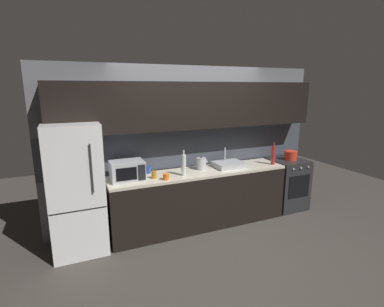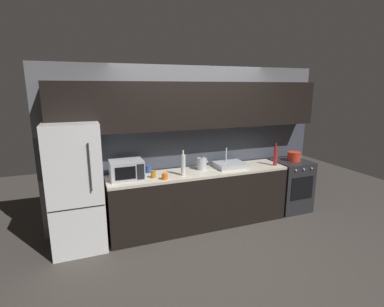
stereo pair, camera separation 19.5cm
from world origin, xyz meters
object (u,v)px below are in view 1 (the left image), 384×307
object	(u,v)px
oven_range	(287,184)
microwave	(127,171)
refrigerator	(76,189)
mug_blue	(148,170)
cooking_pot	(291,155)
mug_amber	(154,175)
wine_bottle_clear	(184,165)
kettle	(201,164)
wine_bottle_red	(273,155)
mug_orange	(166,177)

from	to	relation	value
oven_range	microwave	world-z (taller)	microwave
refrigerator	microwave	size ratio (longest dim) A/B	3.78
mug_blue	cooking_pot	xyz separation A→B (m)	(2.56, -0.21, 0.03)
mug_amber	cooking_pot	world-z (taller)	cooking_pot
cooking_pot	microwave	bearing A→B (deg)	179.64
microwave	wine_bottle_clear	bearing A→B (deg)	-9.04
kettle	wine_bottle_clear	size ratio (longest dim) A/B	0.56
microwave	wine_bottle_red	world-z (taller)	wine_bottle_red
microwave	oven_range	bearing A→B (deg)	-0.39
microwave	mug_orange	size ratio (longest dim) A/B	5.09
microwave	mug_orange	bearing A→B (deg)	-24.31
wine_bottle_clear	mug_orange	size ratio (longest dim) A/B	4.21
microwave	cooking_pot	distance (m)	2.91
mug_orange	cooking_pot	distance (m)	2.43
microwave	kettle	xyz separation A→B (m)	(1.18, 0.06, -0.04)
mug_orange	wine_bottle_clear	bearing A→B (deg)	17.10
kettle	mug_orange	world-z (taller)	kettle
oven_range	cooking_pot	bearing A→B (deg)	2.01
microwave	mug_amber	xyz separation A→B (m)	(0.36, -0.09, -0.08)
refrigerator	wine_bottle_clear	xyz separation A→B (m)	(1.48, -0.11, 0.19)
wine_bottle_red	mug_blue	xyz separation A→B (m)	(-2.06, 0.34, -0.11)
refrigerator	mug_blue	distance (m)	1.06
kettle	oven_range	bearing A→B (deg)	-2.71
wine_bottle_clear	mug_amber	bearing A→B (deg)	175.22
oven_range	wine_bottle_clear	xyz separation A→B (m)	(-2.07, -0.11, 0.61)
wine_bottle_red	wine_bottle_clear	xyz separation A→B (m)	(-1.61, 0.03, 0.00)
oven_range	wine_bottle_clear	bearing A→B (deg)	-177.02
microwave	wine_bottle_clear	distance (m)	0.81
refrigerator	mug_orange	xyz separation A→B (m)	(1.17, -0.20, 0.08)
kettle	mug_blue	bearing A→B (deg)	171.16
mug_orange	cooking_pot	world-z (taller)	cooking_pot
wine_bottle_red	wine_bottle_clear	bearing A→B (deg)	179.09
kettle	wine_bottle_red	bearing A→B (deg)	-9.81
refrigerator	wine_bottle_clear	size ratio (longest dim) A/B	4.57
oven_range	mug_amber	world-z (taller)	mug_amber
oven_range	mug_blue	size ratio (longest dim) A/B	8.45
mug_blue	mug_amber	world-z (taller)	mug_amber
cooking_pot	mug_blue	bearing A→B (deg)	175.38
oven_range	kettle	distance (m)	1.78
kettle	wine_bottle_clear	bearing A→B (deg)	-153.45
refrigerator	oven_range	bearing A→B (deg)	-0.02
kettle	wine_bottle_red	distance (m)	1.25
mug_blue	microwave	bearing A→B (deg)	-151.97
wine_bottle_red	mug_amber	world-z (taller)	wine_bottle_red
wine_bottle_clear	cooking_pot	size ratio (longest dim) A/B	1.69
wine_bottle_red	cooking_pot	bearing A→B (deg)	15.04
oven_range	wine_bottle_red	world-z (taller)	wine_bottle_red
wine_bottle_clear	kettle	bearing A→B (deg)	26.55
kettle	wine_bottle_red	size ratio (longest dim) A/B	0.56
oven_range	kettle	bearing A→B (deg)	177.29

